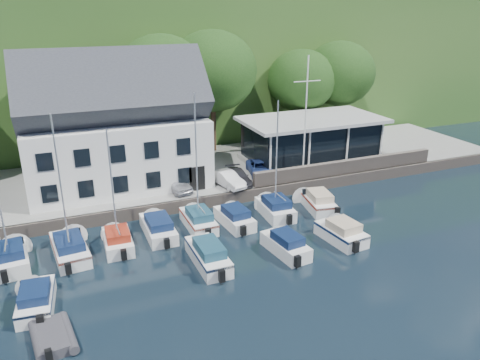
{
  "coord_description": "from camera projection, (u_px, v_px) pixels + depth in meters",
  "views": [
    {
      "loc": [
        -11.65,
        -21.27,
        15.09
      ],
      "look_at": [
        0.79,
        9.0,
        2.77
      ],
      "focal_mm": 35.0,
      "sensor_mm": 36.0,
      "label": 1
    }
  ],
  "objects": [
    {
      "name": "seawall",
      "position": [
        346.0,
        167.0,
        41.45
      ],
      "size": [
        18.0,
        0.5,
        1.2
      ],
      "primitive_type": "cube",
      "color": "#71645A",
      "rests_on": "quay"
    },
    {
      "name": "harbor_building",
      "position": [
        116.0,
        133.0,
        37.78
      ],
      "size": [
        14.4,
        8.2,
        8.7
      ],
      "primitive_type": null,
      "color": "white",
      "rests_on": "quay"
    },
    {
      "name": "boat_r1_5",
      "position": [
        234.0,
        216.0,
        33.9
      ],
      "size": [
        2.33,
        5.67,
        1.44
      ],
      "primitive_type": null,
      "rotation": [
        0.0,
        0.0,
        0.09
      ],
      "color": "white",
      "rests_on": "ground"
    },
    {
      "name": "quay_face",
      "position": [
        221.0,
        200.0,
        37.22
      ],
      "size": [
        60.0,
        0.3,
        1.0
      ],
      "primitive_type": "cube",
      "color": "#71645A",
      "rests_on": "ground"
    },
    {
      "name": "boat_r1_6",
      "position": [
        277.0,
        158.0,
        34.02
      ],
      "size": [
        2.35,
        5.62,
        9.26
      ],
      "primitive_type": null,
      "rotation": [
        0.0,
        0.0,
        -0.05
      ],
      "color": "white",
      "rests_on": "ground"
    },
    {
      "name": "tree_5",
      "position": [
        338.0,
        90.0,
        51.36
      ],
      "size": [
        7.69,
        7.69,
        10.52
      ],
      "primitive_type": null,
      "color": "black",
      "rests_on": "quay"
    },
    {
      "name": "tree_1",
      "position": [
        56.0,
        116.0,
        41.06
      ],
      "size": [
        7.16,
        7.16,
        9.79
      ],
      "primitive_type": null,
      "color": "black",
      "rests_on": "quay"
    },
    {
      "name": "boat_r2_3",
      "position": [
        286.0,
        243.0,
        30.02
      ],
      "size": [
        2.41,
        5.65,
        1.49
      ],
      "primitive_type": null,
      "rotation": [
        0.0,
        0.0,
        0.13
      ],
      "color": "white",
      "rests_on": "ground"
    },
    {
      "name": "boat_r1_1",
      "position": [
        62.0,
        192.0,
        28.36
      ],
      "size": [
        2.71,
        6.8,
        8.84
      ],
      "primitive_type": null,
      "rotation": [
        0.0,
        0.0,
        0.1
      ],
      "color": "white",
      "rests_on": "ground"
    },
    {
      "name": "quay",
      "position": [
        197.0,
        174.0,
        42.85
      ],
      "size": [
        60.0,
        13.0,
        1.0
      ],
      "primitive_type": "cube",
      "color": "gray",
      "rests_on": "ground"
    },
    {
      "name": "car_silver",
      "position": [
        176.0,
        183.0,
        37.57
      ],
      "size": [
        2.27,
        3.99,
        1.28
      ],
      "primitive_type": "imported",
      "rotation": [
        0.0,
        0.0,
        0.21
      ],
      "color": "silver",
      "rests_on": "quay"
    },
    {
      "name": "boat_r2_4",
      "position": [
        341.0,
        230.0,
        31.59
      ],
      "size": [
        2.64,
        5.45,
        1.52
      ],
      "primitive_type": null,
      "rotation": [
        0.0,
        0.0,
        0.11
      ],
      "color": "white",
      "rests_on": "ground"
    },
    {
      "name": "tree_2",
      "position": [
        163.0,
        98.0,
        43.93
      ],
      "size": [
        8.55,
        8.55,
        11.69
      ],
      "primitive_type": null,
      "color": "black",
      "rests_on": "quay"
    },
    {
      "name": "boat_r2_2",
      "position": [
        208.0,
        253.0,
        28.74
      ],
      "size": [
        1.88,
        6.57,
        1.56
      ],
      "primitive_type": null,
      "rotation": [
        0.0,
        0.0,
        0.01
      ],
      "color": "white",
      "rests_on": "ground"
    },
    {
      "name": "club_pavilion",
      "position": [
        311.0,
        139.0,
        44.56
      ],
      "size": [
        13.2,
        7.2,
        4.1
      ],
      "primitive_type": null,
      "color": "black",
      "rests_on": "quay"
    },
    {
      "name": "car_blue",
      "position": [
        260.0,
        168.0,
        41.04
      ],
      "size": [
        2.22,
        3.95,
        1.27
      ],
      "primitive_type": "imported",
      "rotation": [
        0.0,
        0.0,
        -0.21
      ],
      "color": "#2C4488",
      "rests_on": "quay"
    },
    {
      "name": "boat_r1_3",
      "position": [
        158.0,
        226.0,
        32.42
      ],
      "size": [
        1.99,
        6.38,
        1.41
      ],
      "primitive_type": null,
      "rotation": [
        0.0,
        0.0,
        -0.0
      ],
      "color": "white",
      "rests_on": "ground"
    },
    {
      "name": "boat_r1_4",
      "position": [
        197.0,
        170.0,
        32.22
      ],
      "size": [
        1.94,
        5.81,
        8.81
      ],
      "primitive_type": null,
      "rotation": [
        0.0,
        0.0,
        0.01
      ],
      "color": "white",
      "rests_on": "ground"
    },
    {
      "name": "tree_3",
      "position": [
        213.0,
        92.0,
        46.15
      ],
      "size": [
        8.74,
        8.74,
        11.95
      ],
      "primitive_type": null,
      "color": "black",
      "rests_on": "quay"
    },
    {
      "name": "hillside",
      "position": [
        116.0,
        49.0,
        78.73
      ],
      "size": [
        160.0,
        75.0,
        16.0
      ],
      "primitive_type": "cube",
      "color": "#28521F",
      "rests_on": "ground"
    },
    {
      "name": "flagpole",
      "position": [
        305.0,
        119.0,
        38.96
      ],
      "size": [
        2.48,
        0.2,
        10.31
      ],
      "primitive_type": null,
      "color": "white",
      "rests_on": "quay"
    },
    {
      "name": "boat_r2_0",
      "position": [
        36.0,
        297.0,
        24.52
      ],
      "size": [
        2.36,
        5.45,
        1.39
      ],
      "primitive_type": null,
      "rotation": [
        0.0,
        0.0,
        -0.1
      ],
      "color": "white",
      "rests_on": "ground"
    },
    {
      "name": "car_white",
      "position": [
        228.0,
        179.0,
        38.48
      ],
      "size": [
        2.15,
        3.97,
        1.24
      ],
      "primitive_type": "imported",
      "rotation": [
        0.0,
        0.0,
        0.23
      ],
      "color": "beige",
      "rests_on": "quay"
    },
    {
      "name": "car_dgrey",
      "position": [
        239.0,
        177.0,
        39.19
      ],
      "size": [
        1.83,
        3.85,
        1.08
      ],
      "primitive_type": "imported",
      "rotation": [
        0.0,
        0.0,
        -0.09
      ],
      "color": "#2B2B30",
      "rests_on": "quay"
    },
    {
      "name": "tree_4",
      "position": [
        301.0,
        96.0,
        49.62
      ],
      "size": [
        7.19,
        7.19,
        9.83
      ],
      "primitive_type": null,
      "color": "black",
      "rests_on": "quay"
    },
    {
      "name": "boat_r1_7",
      "position": [
        318.0,
        200.0,
        36.58
      ],
      "size": [
        2.87,
        6.02,
        1.5
      ],
      "primitive_type": null,
      "rotation": [
        0.0,
        0.0,
        -0.17
      ],
      "color": "white",
      "rests_on": "ground"
    },
    {
      "name": "boat_r1_2",
      "position": [
        112.0,
        188.0,
        29.37
      ],
      "size": [
        2.06,
        5.24,
        8.59
      ],
      "primitive_type": null,
      "rotation": [
        0.0,
        0.0,
        -0.03
      ],
      "color": "white",
      "rests_on": "ground"
    },
    {
      "name": "ground",
      "position": [
        285.0,
        274.0,
        27.87
      ],
      "size": [
        180.0,
        180.0,
        0.0
      ],
      "primitive_type": "plane",
      "color": "black",
      "rests_on": "ground"
    },
    {
      "name": "dinghy_1",
      "position": [
        53.0,
        335.0,
        22.18
      ],
      "size": [
        2.34,
        3.45,
        0.75
      ],
      "primitive_type": null,
      "rotation": [
        0.0,
        0.0,
        0.13
      ],
      "color": "#39383D",
      "rests_on": "ground"
    }
  ]
}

